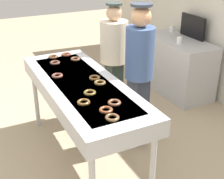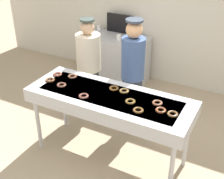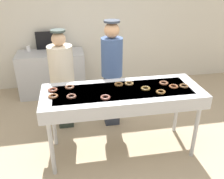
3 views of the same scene
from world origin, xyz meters
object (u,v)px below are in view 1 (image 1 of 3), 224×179
worker_assistant (114,53)px  chocolate_donut_8 (53,57)px  chocolate_donut_4 (75,59)px  worker_baker (139,69)px  chocolate_donut_2 (95,78)px  prep_counter (176,66)px  chocolate_donut_7 (57,76)px  chocolate_donut_10 (114,103)px  chocolate_donut_1 (55,63)px  paper_cup_0 (172,29)px  chocolate_donut_0 (106,110)px  chocolate_donut_5 (90,93)px  chocolate_donut_6 (112,118)px  fryer_conveyor (82,90)px  chocolate_donut_3 (100,83)px  chocolate_donut_11 (66,54)px  paper_cup_1 (179,40)px  menu_display (193,27)px  chocolate_donut_9 (84,102)px

worker_assistant → chocolate_donut_8: bearing=85.4°
chocolate_donut_4 → chocolate_donut_8: same height
worker_baker → worker_assistant: 0.78m
chocolate_donut_2 → prep_counter: chocolate_donut_2 is taller
chocolate_donut_7 → prep_counter: bearing=108.9°
chocolate_donut_2 → chocolate_donut_10: (0.62, -0.07, 0.00)m
chocolate_donut_1 → worker_baker: size_ratio=0.07×
chocolate_donut_4 → paper_cup_0: same height
chocolate_donut_0 → worker_assistant: size_ratio=0.08×
chocolate_donut_4 → chocolate_donut_5: size_ratio=1.00×
chocolate_donut_4 → chocolate_donut_5: same height
chocolate_donut_1 → paper_cup_0: 2.48m
chocolate_donut_6 → chocolate_donut_2: bearing=166.0°
fryer_conveyor → chocolate_donut_8: bearing=-177.3°
chocolate_donut_3 → worker_assistant: size_ratio=0.08×
chocolate_donut_1 → chocolate_donut_11: size_ratio=1.00×
fryer_conveyor → chocolate_donut_8: 0.89m
fryer_conveyor → paper_cup_1: 2.14m
chocolate_donut_3 → menu_display: 2.48m
paper_cup_0 → fryer_conveyor: bearing=-57.1°
paper_cup_0 → worker_baker: bearing=-46.8°
chocolate_donut_0 → chocolate_donut_4: (-1.37, 0.23, 0.00)m
chocolate_donut_6 → worker_baker: size_ratio=0.07×
worker_baker → worker_assistant: size_ratio=1.07×
chocolate_donut_2 → paper_cup_0: size_ratio=1.19×
menu_display → chocolate_donut_4: bearing=-80.7°
chocolate_donut_10 → worker_assistant: 1.55m
chocolate_donut_9 → chocolate_donut_0: bearing=28.3°
chocolate_donut_1 → chocolate_donut_7: same height
paper_cup_1 → fryer_conveyor: bearing=-66.2°
paper_cup_1 → chocolate_donut_0: bearing=-52.2°
chocolate_donut_2 → chocolate_donut_9: bearing=-33.9°
chocolate_donut_8 → prep_counter: bearing=94.0°
chocolate_donut_8 → menu_display: menu_display is taller
fryer_conveyor → paper_cup_0: paper_cup_0 is taller
chocolate_donut_11 → menu_display: size_ratio=0.22×
fryer_conveyor → chocolate_donut_1: size_ratio=17.07×
worker_assistant → prep_counter: bearing=-77.0°
prep_counter → chocolate_donut_1: bearing=-80.4°
chocolate_donut_1 → prep_counter: size_ratio=0.09×
chocolate_donut_11 → paper_cup_1: size_ratio=1.19×
chocolate_donut_2 → prep_counter: size_ratio=0.09×
chocolate_donut_9 → worker_baker: bearing=118.2°
chocolate_donut_5 → chocolate_donut_7: bearing=-164.7°
chocolate_donut_1 → worker_assistant: worker_assistant is taller
worker_baker → prep_counter: 1.78m
chocolate_donut_10 → paper_cup_0: bearing=133.4°
chocolate_donut_2 → worker_baker: bearing=89.4°
chocolate_donut_7 → worker_baker: bearing=74.9°
fryer_conveyor → chocolate_donut_11: bearing=171.2°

